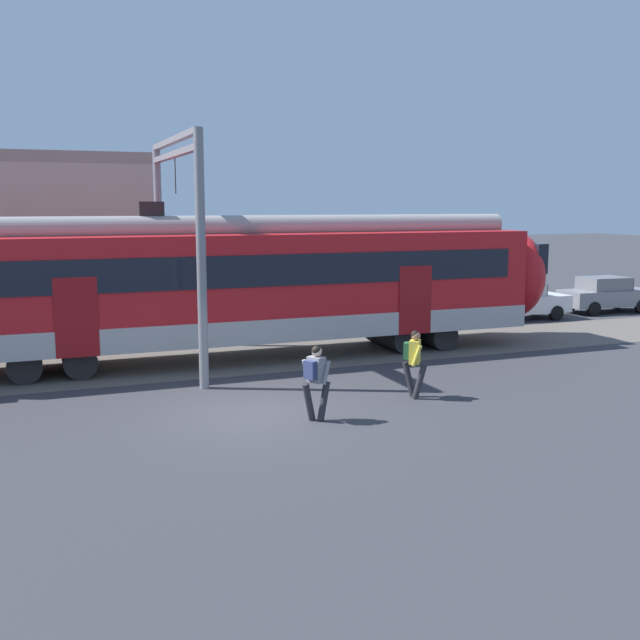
% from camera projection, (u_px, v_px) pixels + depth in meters
% --- Properties ---
extents(ground_plane, '(160.00, 160.00, 0.00)m').
position_uv_depth(ground_plane, '(257.00, 414.00, 16.81)').
color(ground_plane, '#38383D').
extents(pedestrian_grey, '(0.71, 0.51, 1.67)m').
position_uv_depth(pedestrian_grey, '(316.00, 376.00, 16.10)').
color(pedestrian_grey, '#28282D').
rests_on(pedestrian_grey, ground).
extents(pedestrian_yellow, '(0.54, 0.67, 1.67)m').
position_uv_depth(pedestrian_yellow, '(414.00, 358.00, 18.03)').
color(pedestrian_yellow, '#28282D').
rests_on(pedestrian_yellow, ground).
extents(parked_car_white, '(4.02, 1.79, 1.54)m').
position_uv_depth(parked_car_white, '(519.00, 300.00, 30.39)').
color(parked_car_white, silver).
rests_on(parked_car_white, ground).
extents(parked_car_grey, '(4.06, 1.87, 1.54)m').
position_uv_depth(parked_car_grey, '(606.00, 294.00, 32.42)').
color(parked_car_grey, gray).
rests_on(parked_car_grey, ground).
extents(catenary_gantry, '(0.24, 6.64, 6.53)m').
position_uv_depth(catenary_gantry, '(177.00, 216.00, 21.42)').
color(catenary_gantry, gray).
rests_on(catenary_gantry, ground).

